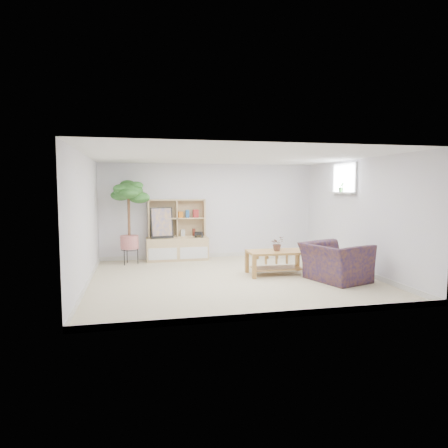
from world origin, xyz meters
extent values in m
cube|color=beige|center=(0.00, 0.00, 0.00)|extent=(5.50, 5.00, 0.01)
cube|color=white|center=(0.00, 0.00, 2.40)|extent=(5.50, 5.00, 0.01)
cube|color=white|center=(0.00, 2.50, 1.20)|extent=(5.50, 0.01, 2.40)
cube|color=white|center=(0.00, -2.50, 1.20)|extent=(5.50, 0.01, 2.40)
cube|color=white|center=(-2.75, 0.00, 1.20)|extent=(0.01, 5.00, 2.40)
cube|color=white|center=(2.75, 0.00, 1.20)|extent=(0.01, 5.00, 2.40)
cube|color=silver|center=(2.67, 0.60, 1.68)|extent=(0.14, 1.00, 0.04)
imported|color=#124913|center=(1.00, 0.18, 0.64)|extent=(0.34, 0.32, 0.30)
imported|color=#10114F|center=(1.89, -0.63, 0.42)|extent=(1.28, 1.37, 0.84)
imported|color=#1C561C|center=(2.67, 0.65, 1.81)|extent=(0.13, 0.11, 0.22)
camera|label=1|loc=(-1.84, -7.57, 1.80)|focal=32.00mm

